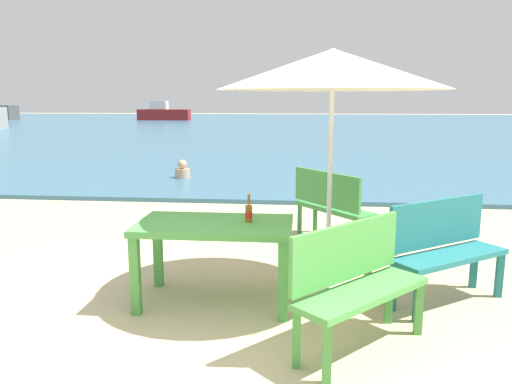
{
  "coord_description": "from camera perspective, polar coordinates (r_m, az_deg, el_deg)",
  "views": [
    {
      "loc": [
        0.53,
        -3.73,
        1.86
      ],
      "look_at": [
        -0.14,
        3.0,
        0.6
      ],
      "focal_mm": 35.18,
      "sensor_mm": 36.0,
      "label": 1
    }
  ],
  "objects": [
    {
      "name": "patio_umbrella",
      "position": [
        4.67,
        8.72,
        13.58
      ],
      "size": [
        2.1,
        2.1,
        2.3
      ],
      "color": "silver",
      "rests_on": "ground_plane"
    },
    {
      "name": "picnic_table_green",
      "position": [
        4.59,
        -4.73,
        -4.79
      ],
      "size": [
        1.4,
        0.8,
        0.76
      ],
      "color": "#4C9E47",
      "rests_on": "ground_plane"
    },
    {
      "name": "boat_cargo_ship",
      "position": [
        43.32,
        -10.5,
        8.8
      ],
      "size": [
        4.34,
        1.18,
        1.58
      ],
      "color": "maroon",
      "rests_on": "sea_water"
    },
    {
      "name": "sea_water",
      "position": [
        33.78,
        4.85,
        7.45
      ],
      "size": [
        120.0,
        50.0,
        0.08
      ],
      "primitive_type": "cube",
      "color": "#386B84",
      "rests_on": "ground_plane"
    },
    {
      "name": "swimmer_person",
      "position": [
        11.59,
        -8.37,
        2.41
      ],
      "size": [
        0.34,
        0.34,
        0.41
      ],
      "color": "tan",
      "rests_on": "sea_water"
    },
    {
      "name": "bench_green_left",
      "position": [
        6.54,
        8.52,
        -1.21
      ],
      "size": [
        1.04,
        1.16,
        0.95
      ],
      "color": "#3D8C42",
      "rests_on": "ground_plane"
    },
    {
      "name": "side_table_wood",
      "position": [
        4.84,
        12.66,
        -7.86
      ],
      "size": [
        0.44,
        0.44,
        0.54
      ],
      "color": "olive",
      "rests_on": "ground_plane"
    },
    {
      "name": "ground_plane",
      "position": [
        4.2,
        -2.25,
        -15.75
      ],
      "size": [
        120.0,
        120.0,
        0.0
      ],
      "primitive_type": "plane",
      "color": "#C6B287"
    },
    {
      "name": "bench_green_right",
      "position": [
        3.87,
        11.29,
        -9.64
      ],
      "size": [
        1.09,
        1.12,
        0.95
      ],
      "color": "#4C9E47",
      "rests_on": "ground_plane"
    },
    {
      "name": "beer_bottle_amber",
      "position": [
        4.53,
        -0.83,
        -2.29
      ],
      "size": [
        0.07,
        0.07,
        0.26
      ],
      "color": "brown",
      "rests_on": "picnic_table_green"
    },
    {
      "name": "bench_teal_center",
      "position": [
        4.94,
        20.61,
        -5.64
      ],
      "size": [
        1.18,
        0.99,
        0.95
      ],
      "color": "#237275",
      "rests_on": "ground_plane"
    }
  ]
}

